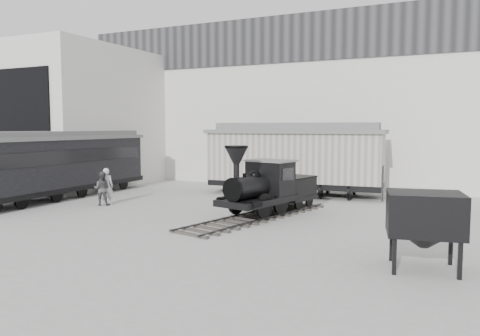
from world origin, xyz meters
The scene contains 9 objects.
ground centered at (0.00, 0.00, 0.00)m, with size 90.00×90.00×0.00m, color #9E9E9B.
north_wall centered at (0.00, 14.98, 5.55)m, with size 34.00×2.51×11.00m.
west_pavilion centered at (-14.50, 9.96, 4.49)m, with size 7.00×12.11×9.00m.
locomotive centered at (0.92, 3.83, 1.13)m, with size 3.91×8.86×3.06m.
boxcar centered at (-0.01, 10.57, 2.16)m, with size 10.28×3.87×4.13m.
passenger_coach centered at (-11.26, 4.02, 1.87)m, with size 3.08×12.73×3.39m.
visitor_a centered at (-7.52, 3.32, 0.92)m, with size 0.67×0.44×1.84m, color silver.
visitor_b centered at (-7.51, 2.97, 0.84)m, with size 0.81×0.63×1.67m, color #444446.
coal_hopper centered at (7.68, -1.58, 1.38)m, with size 2.20×1.91×2.12m.
Camera 1 is at (8.41, -14.99, 3.87)m, focal length 35.00 mm.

